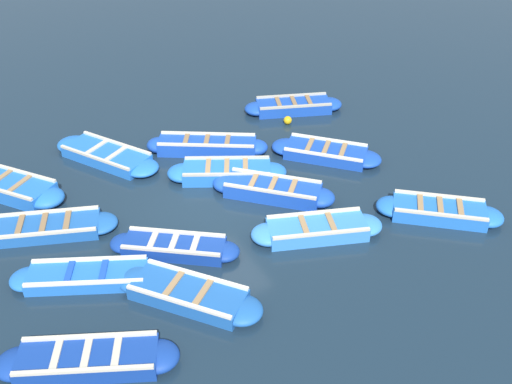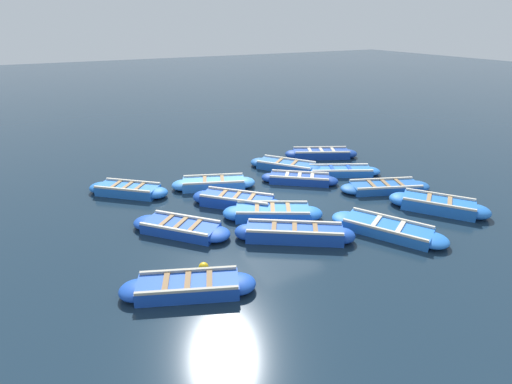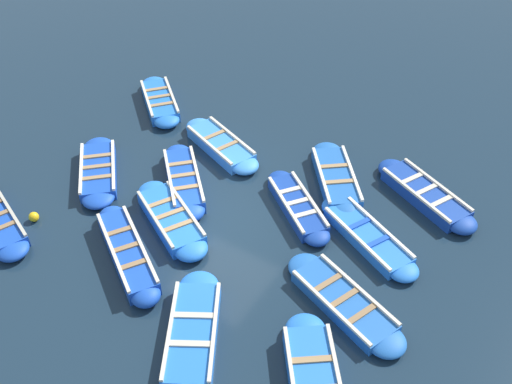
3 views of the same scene
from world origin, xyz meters
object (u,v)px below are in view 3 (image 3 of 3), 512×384
Objects in this scene: boat_near_quay at (128,253)px; boat_tucked at (160,101)px; boat_end_of_row at (171,219)px; boat_drifting at (184,181)px; boat_far_corner at (368,237)px; boat_alongside at (425,195)px; boat_bow_out at (297,206)px; boat_outer_left at (344,302)px; boat_broadside at (314,380)px; boat_mid_row at (221,145)px; buoy_orange_near at (34,217)px; boat_inner_gap at (336,178)px; boat_outer_right at (193,334)px; boat_centre at (98,171)px.

boat_near_quay reaches higher than boat_tucked.
boat_drifting is at bearing 24.86° from boat_end_of_row.
boat_far_corner is 1.17× the size of boat_drifting.
boat_alongside is 3.55m from boat_bow_out.
boat_outer_left is at bearing -169.63° from boat_far_corner.
boat_tucked is at bearing 55.03° from boat_broadside.
boat_mid_row is 5.71m from buoy_orange_near.
boat_inner_gap reaches higher than boat_bow_out.
boat_outer_right reaches higher than boat_outer_left.
boat_near_quay is at bearing 137.95° from boat_alongside.
boat_near_quay is 1.54m from boat_end_of_row.
boat_drifting is 1.54m from boat_end_of_row.
boat_alongside is 9.13m from boat_tucked.
boat_far_corner is 4.42m from boat_broadside.
boat_near_quay is at bearing 128.04° from boat_far_corner.
boat_alongside is 0.96× the size of boat_outer_left.
boat_outer_left is (1.50, -5.15, -0.06)m from boat_near_quay.
boat_end_of_row reaches higher than boat_centre.
boat_drifting is at bearing 9.94° from boat_near_quay.
boat_tucked is at bearing 42.00° from boat_end_of_row.
boat_far_corner is 2.06m from boat_bow_out.
boat_bow_out reaches higher than buoy_orange_near.
boat_inner_gap reaches higher than buoy_orange_near.
boat_mid_row reaches higher than boat_bow_out.
boat_alongside is 6.12m from boat_mid_row.
boat_far_corner is 1.07× the size of boat_broadside.
boat_alongside is at bearing -79.47° from boat_mid_row.
boat_near_quay is 1.18× the size of boat_drifting.
boat_outer_right is at bearing 177.46° from boat_inner_gap.
boat_outer_left is at bearing -73.76° from boat_near_quay.
boat_inner_gap reaches higher than boat_far_corner.
boat_far_corner is 5.31m from boat_drifting.
boat_bow_out is at bearing 167.23° from boat_inner_gap.
boat_tucked is at bearing 91.23° from boat_alongside.
boat_far_corner is at bearing 9.99° from boat_broadside.
boat_end_of_row is 1.04× the size of boat_inner_gap.
boat_broadside is 11.88× the size of buoy_orange_near.
boat_bow_out is (-1.13, -3.28, -0.02)m from boat_mid_row.
boat_end_of_row is at bearing -59.87° from buoy_orange_near.
boat_broadside is (-2.65, -8.39, 0.04)m from boat_centre.
buoy_orange_near is (-3.23, 2.50, -0.07)m from boat_drifting.
boat_alongside is 1.20× the size of boat_drifting.
boat_inner_gap is 4.38m from boat_outer_left.
boat_drifting is at bearing 59.29° from boat_broadside.
boat_bow_out is (3.75, -2.68, -0.05)m from boat_near_quay.
boat_broadside reaches higher than boat_end_of_row.
boat_bow_out is (-2.25, 2.74, -0.02)m from boat_alongside.
boat_broadside is 5.80m from boat_end_of_row.
boat_outer_right reaches higher than boat_far_corner.
boat_mid_row is 1.15× the size of boat_drifting.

